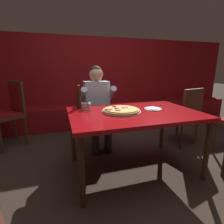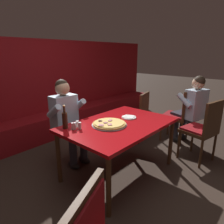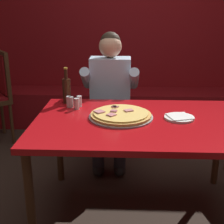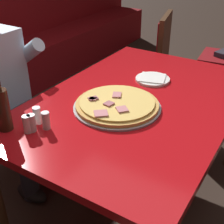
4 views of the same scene
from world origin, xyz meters
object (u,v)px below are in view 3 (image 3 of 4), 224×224
object	(u,v)px
main_dining_table	(141,129)
diner_seated_blue_shirt	(110,95)
shaker_oregano	(71,103)
shaker_parmesan	(79,102)
pizza	(121,115)
shaker_red_pepper_flakes	(77,104)
shaker_black_pepper	(69,102)
plate_white_paper	(179,117)
beer_bottle	(67,90)

from	to	relation	value
main_dining_table	diner_seated_blue_shirt	bearing A→B (deg)	108.05
main_dining_table	shaker_oregano	size ratio (longest dim) A/B	17.32
shaker_parmesan	pizza	bearing A→B (deg)	-36.39
main_dining_table	shaker_parmesan	size ratio (longest dim) A/B	17.32
shaker_parmesan	shaker_red_pepper_flakes	world-z (taller)	same
main_dining_table	shaker_black_pepper	bearing A→B (deg)	153.59
plate_white_paper	shaker_parmesan	world-z (taller)	shaker_parmesan
beer_bottle	shaker_red_pepper_flakes	xyz separation A→B (m)	(0.10, -0.16, -0.07)
main_dining_table	beer_bottle	bearing A→B (deg)	146.99
main_dining_table	diner_seated_blue_shirt	world-z (taller)	diner_seated_blue_shirt
shaker_black_pepper	beer_bottle	bearing A→B (deg)	107.42
diner_seated_blue_shirt	pizza	bearing A→B (deg)	-81.34
beer_bottle	diner_seated_blue_shirt	distance (m)	0.54
shaker_oregano	shaker_black_pepper	size ratio (longest dim) A/B	1.00
beer_bottle	diner_seated_blue_shirt	size ratio (longest dim) A/B	0.23
main_dining_table	pizza	xyz separation A→B (m)	(-0.14, 0.05, 0.09)
beer_bottle	shaker_parmesan	xyz separation A→B (m)	(0.11, -0.09, -0.07)
pizza	beer_bottle	bearing A→B (deg)	143.11
pizza	diner_seated_blue_shirt	world-z (taller)	diner_seated_blue_shirt
plate_white_paper	shaker_red_pepper_flakes	xyz separation A→B (m)	(-0.75, 0.18, 0.03)
diner_seated_blue_shirt	main_dining_table	bearing A→B (deg)	-71.95
main_dining_table	beer_bottle	size ratio (longest dim) A/B	5.10
main_dining_table	shaker_red_pepper_flakes	world-z (taller)	shaker_red_pepper_flakes
pizza	plate_white_paper	size ratio (longest dim) A/B	2.17
pizza	beer_bottle	distance (m)	0.56
pizza	shaker_oregano	bearing A→B (deg)	151.10
main_dining_table	pizza	size ratio (longest dim) A/B	3.27
pizza	shaker_red_pepper_flakes	world-z (taller)	shaker_red_pepper_flakes
main_dining_table	shaker_red_pepper_flakes	size ratio (longest dim) A/B	17.32
plate_white_paper	shaker_black_pepper	size ratio (longest dim) A/B	2.44
shaker_oregano	plate_white_paper	bearing A→B (deg)	-15.56
plate_white_paper	shaker_red_pepper_flakes	bearing A→B (deg)	166.29
plate_white_paper	beer_bottle	size ratio (longest dim) A/B	0.72
plate_white_paper	diner_seated_blue_shirt	size ratio (longest dim) A/B	0.16
shaker_oregano	shaker_red_pepper_flakes	size ratio (longest dim) A/B	1.00
shaker_red_pepper_flakes	diner_seated_blue_shirt	bearing A→B (deg)	67.96
shaker_parmesan	diner_seated_blue_shirt	size ratio (longest dim) A/B	0.07
beer_bottle	shaker_red_pepper_flakes	bearing A→B (deg)	-56.75
plate_white_paper	shaker_red_pepper_flakes	size ratio (longest dim) A/B	2.44
beer_bottle	plate_white_paper	bearing A→B (deg)	-21.70
shaker_parmesan	diner_seated_blue_shirt	bearing A→B (deg)	66.54
plate_white_paper	shaker_red_pepper_flakes	distance (m)	0.77
shaker_oregano	shaker_red_pepper_flakes	distance (m)	0.06
shaker_oregano	shaker_black_pepper	world-z (taller)	same
shaker_black_pepper	diner_seated_blue_shirt	distance (m)	0.60
main_dining_table	diner_seated_blue_shirt	size ratio (longest dim) A/B	1.17
diner_seated_blue_shirt	beer_bottle	bearing A→B (deg)	-129.14
beer_bottle	diner_seated_blue_shirt	bearing A→B (deg)	50.86
shaker_parmesan	shaker_red_pepper_flakes	distance (m)	0.07
shaker_oregano	shaker_black_pepper	distance (m)	0.02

